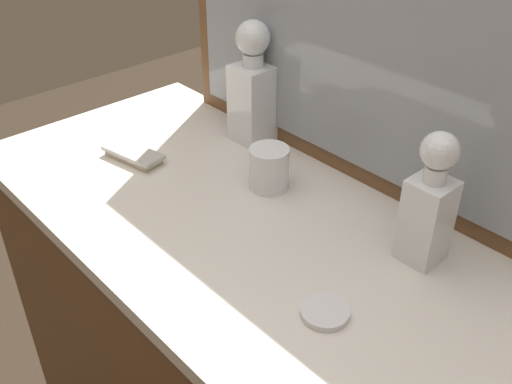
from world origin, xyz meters
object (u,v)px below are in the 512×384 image
at_px(crystal_tumbler_far_right, 269,170).
at_px(silver_brush_rear, 133,155).
at_px(porcelain_dish, 325,312).
at_px(crystal_decanter_far_left, 253,94).
at_px(crystal_decanter_far_right, 428,211).

height_order(crystal_tumbler_far_right, silver_brush_rear, crystal_tumbler_far_right).
bearing_deg(porcelain_dish, crystal_decanter_far_left, 148.96).
bearing_deg(silver_brush_rear, crystal_decanter_far_left, 68.19).
xyz_separation_m(crystal_tumbler_far_right, silver_brush_rear, (-0.30, -0.15, -0.03)).
xyz_separation_m(crystal_decanter_far_left, porcelain_dish, (0.53, -0.32, -0.11)).
bearing_deg(silver_brush_rear, crystal_decanter_far_right, 16.74).
relative_size(crystal_decanter_far_right, crystal_tumbler_far_right, 2.73).
height_order(crystal_decanter_far_right, porcelain_dish, crystal_decanter_far_right).
bearing_deg(crystal_tumbler_far_right, crystal_decanter_far_left, 146.93).
distance_m(silver_brush_rear, porcelain_dish, 0.64).
bearing_deg(crystal_tumbler_far_right, crystal_decanter_far_right, 6.77).
relative_size(crystal_decanter_far_right, silver_brush_rear, 1.58).
relative_size(crystal_tumbler_far_right, silver_brush_rear, 0.58).
bearing_deg(silver_brush_rear, porcelain_dish, -3.72).
xyz_separation_m(crystal_decanter_far_right, silver_brush_rear, (-0.65, -0.20, -0.09)).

